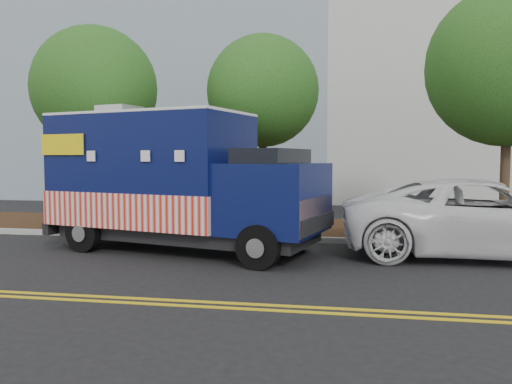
# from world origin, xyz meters

# --- Properties ---
(ground) EXTENTS (120.00, 120.00, 0.00)m
(ground) POSITION_xyz_m (0.00, 0.00, 0.00)
(ground) COLOR black
(ground) RESTS_ON ground
(curb) EXTENTS (120.00, 0.18, 0.15)m
(curb) POSITION_xyz_m (0.00, 1.40, 0.07)
(curb) COLOR #9E9E99
(curb) RESTS_ON ground
(mulch_strip) EXTENTS (120.00, 4.00, 0.15)m
(mulch_strip) POSITION_xyz_m (0.00, 3.50, 0.07)
(mulch_strip) COLOR black
(mulch_strip) RESTS_ON ground
(centerline_near) EXTENTS (120.00, 0.10, 0.01)m
(centerline_near) POSITION_xyz_m (0.00, -4.45, 0.01)
(centerline_near) COLOR gold
(centerline_near) RESTS_ON ground
(centerline_far) EXTENTS (120.00, 0.10, 0.01)m
(centerline_far) POSITION_xyz_m (0.00, -4.70, 0.01)
(centerline_far) COLOR gold
(centerline_far) RESTS_ON ground
(tree_a) EXTENTS (4.07, 4.07, 6.57)m
(tree_a) POSITION_xyz_m (-5.35, 3.54, 4.53)
(tree_a) COLOR #38281C
(tree_a) RESTS_ON ground
(tree_b) EXTENTS (3.52, 3.52, 6.13)m
(tree_b) POSITION_xyz_m (0.22, 3.74, 4.35)
(tree_b) COLOR #38281C
(tree_b) RESTS_ON ground
(tree_c) EXTENTS (4.44, 4.44, 7.02)m
(tree_c) POSITION_xyz_m (7.19, 2.91, 4.79)
(tree_c) COLOR #38281C
(tree_c) RESTS_ON ground
(sign_post) EXTENTS (0.06, 0.06, 2.40)m
(sign_post) POSITION_xyz_m (-3.63, 1.66, 1.20)
(sign_post) COLOR #473828
(sign_post) RESTS_ON ground
(food_truck) EXTENTS (7.21, 4.09, 3.60)m
(food_truck) POSITION_xyz_m (-1.39, -0.21, 1.63)
(food_truck) COLOR black
(food_truck) RESTS_ON ground
(white_car) EXTENTS (6.50, 3.08, 1.79)m
(white_car) POSITION_xyz_m (5.95, 0.15, 0.90)
(white_car) COLOR white
(white_car) RESTS_ON ground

